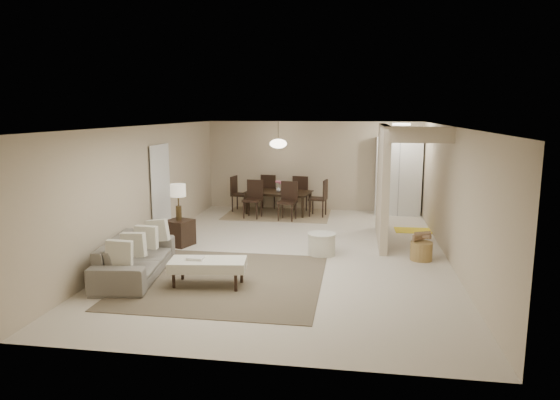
% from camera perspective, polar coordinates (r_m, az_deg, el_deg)
% --- Properties ---
extents(floor, '(9.00, 9.00, 0.00)m').
position_cam_1_polar(floor, '(10.04, 1.36, -5.96)').
color(floor, beige).
rests_on(floor, ground).
extents(ceiling, '(9.00, 9.00, 0.00)m').
position_cam_1_polar(ceiling, '(9.65, 1.42, 8.45)').
color(ceiling, white).
rests_on(ceiling, back_wall).
extents(back_wall, '(6.00, 0.00, 6.00)m').
position_cam_1_polar(back_wall, '(14.21, 3.77, 3.91)').
color(back_wall, '#C7B497').
rests_on(back_wall, floor).
extents(left_wall, '(0.00, 9.00, 9.00)m').
position_cam_1_polar(left_wall, '(10.58, -14.94, 1.46)').
color(left_wall, '#C7B497').
rests_on(left_wall, floor).
extents(right_wall, '(0.00, 9.00, 9.00)m').
position_cam_1_polar(right_wall, '(9.85, 18.98, 0.62)').
color(right_wall, '#C7B497').
rests_on(right_wall, floor).
extents(partition, '(0.15, 2.50, 2.50)m').
position_cam_1_polar(partition, '(10.94, 11.65, 1.86)').
color(partition, '#C7B497').
rests_on(partition, floor).
extents(doorway, '(0.04, 0.90, 2.04)m').
position_cam_1_polar(doorway, '(11.15, -13.51, 0.75)').
color(doorway, black).
rests_on(doorway, floor).
extents(pantry_cabinet, '(1.20, 0.55, 2.10)m').
position_cam_1_polar(pantry_cabinet, '(13.87, 13.35, 2.68)').
color(pantry_cabinet, silver).
rests_on(pantry_cabinet, floor).
extents(flush_light, '(0.44, 0.44, 0.05)m').
position_cam_1_polar(flush_light, '(12.81, 13.70, 8.40)').
color(flush_light, white).
rests_on(flush_light, ceiling).
extents(living_rug, '(3.20, 3.20, 0.01)m').
position_cam_1_polar(living_rug, '(8.47, -6.28, -9.06)').
color(living_rug, brown).
rests_on(living_rug, floor).
extents(sofa, '(2.30, 1.16, 0.64)m').
position_cam_1_polar(sofa, '(8.91, -16.20, -6.32)').
color(sofa, slate).
rests_on(sofa, floor).
extents(ottoman_bench, '(1.28, 0.71, 0.44)m').
position_cam_1_polar(ottoman_bench, '(8.15, -8.25, -7.36)').
color(ottoman_bench, beige).
rests_on(ottoman_bench, living_rug).
extents(side_table, '(0.63, 0.63, 0.54)m').
position_cam_1_polar(side_table, '(10.69, -11.41, -3.68)').
color(side_table, black).
rests_on(side_table, floor).
extents(table_lamp, '(0.32, 0.32, 0.76)m').
position_cam_1_polar(table_lamp, '(10.52, -11.57, 0.73)').
color(table_lamp, '#45361D').
rests_on(table_lamp, side_table).
extents(round_pouf, '(0.55, 0.55, 0.43)m').
position_cam_1_polar(round_pouf, '(9.83, 4.77, -5.05)').
color(round_pouf, beige).
rests_on(round_pouf, floor).
extents(wicker_basket, '(0.44, 0.44, 0.35)m').
position_cam_1_polar(wicker_basket, '(9.84, 15.84, -5.63)').
color(wicker_basket, olive).
rests_on(wicker_basket, floor).
extents(dining_rug, '(2.80, 2.10, 0.01)m').
position_cam_1_polar(dining_rug, '(13.72, -0.20, -1.55)').
color(dining_rug, '#8E7858').
rests_on(dining_rug, floor).
extents(dining_table, '(1.87, 1.23, 0.61)m').
position_cam_1_polar(dining_table, '(13.66, -0.20, -0.31)').
color(dining_table, black).
rests_on(dining_table, dining_rug).
extents(dining_chairs, '(2.70, 2.11, 0.99)m').
position_cam_1_polar(dining_chairs, '(13.63, -0.20, 0.47)').
color(dining_chairs, black).
rests_on(dining_chairs, dining_rug).
extents(vase, '(0.15, 0.15, 0.14)m').
position_cam_1_polar(vase, '(13.60, -0.20, 1.25)').
color(vase, silver).
rests_on(vase, dining_table).
extents(yellow_mat, '(0.96, 0.60, 0.01)m').
position_cam_1_polar(yellow_mat, '(12.21, 15.21, -3.38)').
color(yellow_mat, yellow).
rests_on(yellow_mat, floor).
extents(pendant_light, '(0.46, 0.46, 0.71)m').
position_cam_1_polar(pendant_light, '(13.46, -0.20, 6.46)').
color(pendant_light, '#45361D').
rests_on(pendant_light, ceiling).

